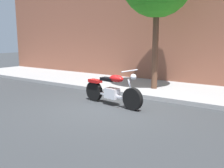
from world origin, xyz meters
The scene contains 3 objects.
ground_plane centered at (0.00, 0.00, 0.00)m, with size 60.00×60.00×0.00m, color #303335.
sidewalk centered at (0.00, 3.29, 0.07)m, with size 22.39×3.23×0.14m, color #949494.
motorcycle centered at (-0.04, 0.38, 0.46)m, with size 2.28×0.75×1.15m.
Camera 1 is at (4.24, -5.81, 2.03)m, focal length 39.85 mm.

